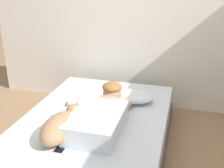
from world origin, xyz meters
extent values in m
plane|color=#8C6B4C|center=(0.00, 0.00, 0.00)|extent=(12.28, 12.28, 0.00)
cube|color=silver|center=(0.00, 1.39, 1.25)|extent=(4.14, 0.10, 2.50)
cube|color=#4C4742|center=(-0.28, 0.12, 0.07)|extent=(1.38, 2.09, 0.14)
cube|color=silver|center=(-0.28, 0.12, 0.26)|extent=(1.34, 2.03, 0.23)
ellipsoid|color=silver|center=(-0.03, 0.61, 0.43)|extent=(0.52, 0.32, 0.11)
cube|color=silver|center=(-0.17, -0.07, 0.46)|extent=(0.42, 0.64, 0.18)
ellipsoid|color=tan|center=(-0.17, 0.27, 0.48)|extent=(0.32, 0.20, 0.16)
sphere|color=tan|center=(-0.17, 0.43, 0.52)|extent=(0.19, 0.19, 0.19)
ellipsoid|color=olive|center=(-0.17, 0.43, 0.59)|extent=(0.20, 0.20, 0.10)
cylinder|color=tan|center=(-0.27, 0.41, 0.45)|extent=(0.23, 0.07, 0.14)
cylinder|color=tan|center=(-0.07, 0.41, 0.45)|extent=(0.23, 0.07, 0.14)
ellipsoid|color=#9E7A56|center=(-0.44, -0.26, 0.47)|extent=(0.26, 0.48, 0.20)
sphere|color=#9E7A56|center=(-0.41, 0.00, 0.49)|extent=(0.15, 0.15, 0.15)
cone|color=#7E6145|center=(-0.49, 0.02, 0.56)|extent=(0.05, 0.05, 0.05)
cone|color=#7E6145|center=(-0.39, 0.02, 0.56)|extent=(0.05, 0.05, 0.05)
cylinder|color=teal|center=(-0.21, 0.47, 0.41)|extent=(0.09, 0.09, 0.07)
torus|color=teal|center=(-0.15, 0.47, 0.41)|extent=(0.05, 0.01, 0.05)
cube|color=black|center=(-0.37, -0.38, 0.38)|extent=(0.07, 0.14, 0.01)
camera|label=1|loc=(0.50, -2.07, 1.65)|focal=44.59mm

